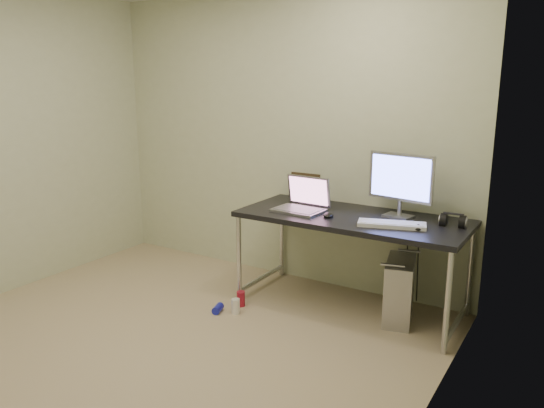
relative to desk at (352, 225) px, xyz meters
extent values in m
plane|color=tan|center=(-0.86, -1.37, -0.68)|extent=(3.50, 3.50, 0.00)
cube|color=beige|center=(-0.86, 0.38, 0.57)|extent=(3.50, 0.02, 2.50)
cube|color=beige|center=(0.89, -1.37, 0.57)|extent=(0.02, 3.50, 2.50)
cube|color=black|center=(0.00, 0.00, 0.05)|extent=(1.72, 0.75, 0.04)
cylinder|color=silver|center=(-0.82, -0.34, -0.32)|extent=(0.04, 0.04, 0.71)
cylinder|color=silver|center=(-0.82, 0.34, -0.32)|extent=(0.04, 0.04, 0.71)
cylinder|color=silver|center=(0.82, -0.34, -0.32)|extent=(0.04, 0.04, 0.71)
cylinder|color=silver|center=(0.82, 0.34, -0.32)|extent=(0.04, 0.04, 0.71)
cylinder|color=silver|center=(-0.82, 0.00, -0.60)|extent=(0.04, 0.67, 0.04)
cylinder|color=silver|center=(0.82, 0.00, -0.60)|extent=(0.04, 0.67, 0.04)
cube|color=#AFB0B4|center=(0.39, 0.01, -0.44)|extent=(0.30, 0.48, 0.47)
cylinder|color=#A6A6AD|center=(0.39, -0.18, -0.19)|extent=(0.17, 0.06, 0.02)
cylinder|color=#A6A6AD|center=(0.39, 0.19, -0.19)|extent=(0.17, 0.06, 0.02)
cylinder|color=black|center=(0.34, 0.33, -0.28)|extent=(0.01, 0.16, 0.69)
cylinder|color=black|center=(0.43, 0.31, -0.30)|extent=(0.02, 0.11, 0.71)
cylinder|color=#A8182E|center=(-0.74, -0.42, -0.62)|extent=(0.07, 0.07, 0.12)
cylinder|color=white|center=(-0.70, -0.56, -0.62)|extent=(0.08, 0.08, 0.12)
cylinder|color=#1B21C0|center=(-0.83, -0.62, -0.65)|extent=(0.09, 0.12, 0.06)
cube|color=#A6A6AD|center=(-0.41, -0.10, 0.08)|extent=(0.39, 0.29, 0.02)
cube|color=gray|center=(-0.41, -0.10, 0.09)|extent=(0.35, 0.24, 0.00)
cube|color=gray|center=(-0.40, 0.05, 0.21)|extent=(0.38, 0.08, 0.24)
cube|color=#7B4A62|center=(-0.40, 0.04, 0.21)|extent=(0.34, 0.06, 0.21)
cube|color=#A6A6AD|center=(0.31, 0.15, 0.08)|extent=(0.23, 0.18, 0.01)
cylinder|color=#A6A6AD|center=(0.31, 0.17, 0.14)|extent=(0.03, 0.03, 0.11)
cube|color=#A6A6AD|center=(0.31, 0.16, 0.38)|extent=(0.51, 0.11, 0.35)
cube|color=#5766E1|center=(0.31, 0.14, 0.38)|extent=(0.46, 0.08, 0.31)
cube|color=white|center=(0.35, -0.13, 0.09)|extent=(0.49, 0.28, 0.03)
ellipsoid|color=black|center=(0.53, -0.10, 0.09)|extent=(0.11, 0.14, 0.04)
ellipsoid|color=black|center=(-0.14, -0.12, 0.09)|extent=(0.11, 0.14, 0.04)
cylinder|color=black|center=(0.65, 0.11, 0.10)|extent=(0.05, 0.11, 0.11)
cylinder|color=black|center=(0.78, 0.11, 0.10)|extent=(0.05, 0.11, 0.11)
cube|color=black|center=(0.72, 0.11, 0.16)|extent=(0.14, 0.03, 0.01)
cube|color=black|center=(-0.60, 0.35, 0.18)|extent=(0.27, 0.08, 0.22)
cylinder|color=silver|center=(-0.39, 0.25, 0.11)|extent=(0.01, 0.01, 0.08)
cylinder|color=white|center=(-0.39, 0.25, 0.16)|extent=(0.04, 0.04, 0.04)
camera|label=1|loc=(1.52, -3.62, 1.09)|focal=35.00mm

